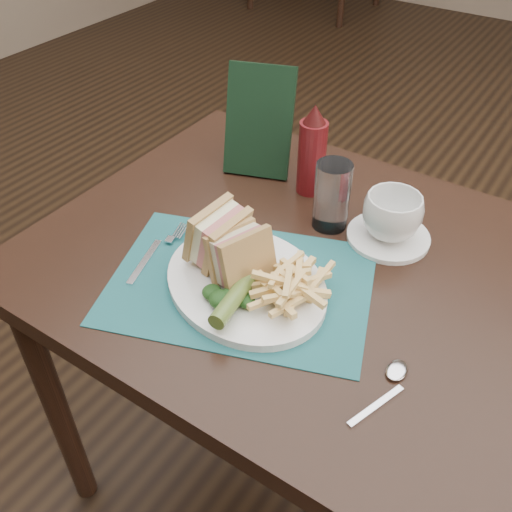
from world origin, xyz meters
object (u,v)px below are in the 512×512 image
Objects in this scene: placemat at (240,283)px; sandwich_half_b at (233,249)px; table_main at (286,383)px; ketchup_bottle at (312,150)px; drinking_glass at (332,196)px; check_presenter at (259,121)px; saucer at (388,237)px; coffee_cup at (392,216)px; sandwich_half_a at (208,230)px; plate at (246,283)px.

placemat is 4.55× the size of sandwich_half_b.
table_main is 4.84× the size of ketchup_bottle.
placemat is 0.32m from ketchup_bottle.
check_presenter is (-0.22, 0.10, 0.04)m from drinking_glass.
table_main is 0.42m from saucer.
coffee_cup is (0.17, 0.24, -0.01)m from sandwich_half_b.
coffee_cup reaches higher than saucer.
coffee_cup is at bearing 10.76° from drinking_glass.
saucer reaches higher than placemat.
coffee_cup is (0.23, 0.23, -0.02)m from sandwich_half_a.
drinking_glass reaches higher than table_main.
table_main is at bearing -63.94° from check_presenter.
plate is 2.00× the size of saucer.
ketchup_bottle is at bearing 114.78° from sandwich_half_b.
sandwich_half_b is 0.31m from ketchup_bottle.
plate is 2.99× the size of sandwich_half_a.
check_presenter is (-0.16, 0.32, 0.04)m from sandwich_half_b.
ketchup_bottle is at bearing 85.97° from sandwich_half_a.
table_main is at bearing 87.09° from sandwich_half_b.
saucer is (0.17, 0.24, -0.06)m from sandwich_half_b.
placemat is at bearing -122.03° from coffee_cup.
coffee_cup is (0.12, 0.13, 0.43)m from table_main.
sandwich_half_a reaches higher than sandwich_half_b.
sandwich_half_a is 0.54× the size of ketchup_bottle.
sandwich_half_a reaches higher than coffee_cup.
sandwich_half_a is at bearing -135.62° from saucer.
sandwich_half_b is at bearing -9.94° from sandwich_half_a.
sandwich_half_a is 0.33m from saucer.
table_main is 0.46m from sandwich_half_b.
ketchup_bottle is (-0.07, 0.19, 0.47)m from table_main.
saucer is (0.23, 0.23, -0.06)m from sandwich_half_a.
saucer is at bearing -32.39° from check_presenter.
placemat is 2.85× the size of saucer.
table_main is at bearing -133.99° from coffee_cup.
plate is at bearing 5.63° from sandwich_half_b.
plate is 0.11m from sandwich_half_a.
sandwich_half_b is 0.36m from check_presenter.
drinking_glass is 0.58× the size of check_presenter.
sandwich_half_a is 0.77× the size of drinking_glass.
ketchup_bottle is at bearing 163.05° from saucer.
table_main is 8.55× the size of coffee_cup.
check_presenter is at bearing 135.71° from table_main.
ketchup_bottle is at bearing 137.37° from drinking_glass.
ketchup_bottle is 0.83× the size of check_presenter.
table_main is at bearing -97.15° from drinking_glass.
placemat is 2.30× the size of ketchup_bottle.
sandwich_half_a is (-0.09, 0.02, 0.06)m from plate.
plate reaches higher than placemat.
coffee_cup is at bearing 57.97° from placemat.
saucer is (0.12, 0.13, 0.38)m from table_main.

